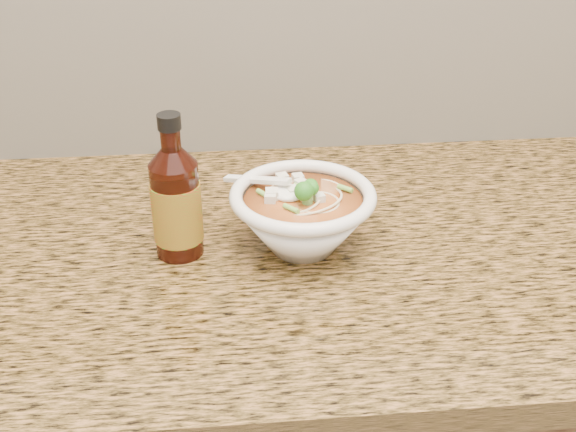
{
  "coord_description": "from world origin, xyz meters",
  "views": [
    {
      "loc": [
        -0.17,
        0.82,
        1.44
      ],
      "look_at": [
        -0.1,
        1.65,
        0.95
      ],
      "focal_mm": 45.0,
      "sensor_mm": 36.0,
      "label": 1
    }
  ],
  "objects": [
    {
      "name": "hot_sauce_bottle",
      "position": [
        -0.24,
        1.66,
        0.98
      ],
      "size": [
        0.07,
        0.07,
        0.2
      ],
      "rotation": [
        0.0,
        0.0,
        -0.1
      ],
      "color": "#3B1008",
      "rests_on": "counter_slab"
    },
    {
      "name": "soup_bowl",
      "position": [
        -0.08,
        1.65,
        0.95
      ],
      "size": [
        0.2,
        0.2,
        0.11
      ],
      "rotation": [
        0.0,
        0.0,
        -0.06
      ],
      "color": "white",
      "rests_on": "counter_slab"
    },
    {
      "name": "counter_slab",
      "position": [
        0.0,
        1.68,
        0.88
      ],
      "size": [
        4.0,
        0.68,
        0.04
      ],
      "primitive_type": "cube",
      "color": "#966437",
      "rests_on": "cabinet"
    }
  ]
}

